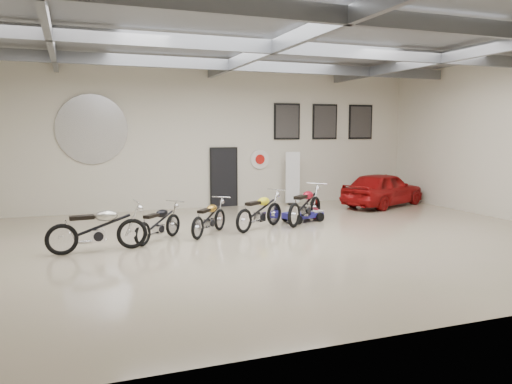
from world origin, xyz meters
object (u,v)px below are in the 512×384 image
object	(u,v)px
motorcycle_yellow	(260,210)
go_kart	(306,212)
motorcycle_black	(158,222)
vintage_car	(383,189)
motorcycle_silver	(98,227)
banner_stand	(293,179)
motorcycle_red	(305,204)
motorcycle_gold	(209,217)

from	to	relation	value
motorcycle_yellow	go_kart	bearing A→B (deg)	-12.70
motorcycle_black	vintage_car	xyz separation A→B (m)	(8.70, 3.03, 0.16)
motorcycle_black	motorcycle_yellow	size ratio (longest dim) A/B	0.89
motorcycle_silver	banner_stand	bearing A→B (deg)	31.49
motorcycle_red	go_kart	size ratio (longest dim) A/B	1.43
motorcycle_silver	motorcycle_red	distance (m)	6.21
go_kart	motorcycle_yellow	bearing A→B (deg)	-174.16
motorcycle_yellow	vintage_car	xyz separation A→B (m)	(5.76, 2.46, 0.10)
motorcycle_silver	vintage_car	bearing A→B (deg)	15.73
motorcycle_yellow	motorcycle_gold	bearing A→B (deg)	156.86
banner_stand	motorcycle_black	world-z (taller)	banner_stand
motorcycle_silver	vintage_car	xyz separation A→B (m)	(10.18, 3.69, 0.06)
motorcycle_yellow	motorcycle_red	xyz separation A→B (m)	(1.59, 0.36, 0.04)
go_kart	motorcycle_red	bearing A→B (deg)	-136.40
motorcycle_silver	motorcycle_red	size ratio (longest dim) A/B	0.99
motorcycle_yellow	banner_stand	bearing A→B (deg)	21.30
motorcycle_yellow	motorcycle_red	distance (m)	1.63
motorcycle_red	go_kart	world-z (taller)	motorcycle_red
banner_stand	motorcycle_red	world-z (taller)	banner_stand
banner_stand	motorcycle_black	bearing A→B (deg)	-129.35
banner_stand	motorcycle_red	distance (m)	3.82
motorcycle_gold	motorcycle_yellow	size ratio (longest dim) A/B	0.89
motorcycle_silver	motorcycle_red	world-z (taller)	motorcycle_red
motorcycle_silver	motorcycle_yellow	xyz separation A→B (m)	(4.41, 1.24, -0.04)
motorcycle_gold	motorcycle_red	bearing A→B (deg)	-36.47
motorcycle_gold	go_kart	size ratio (longest dim) A/B	1.19
motorcycle_black	motorcycle_red	distance (m)	4.62
motorcycle_gold	motorcycle_yellow	distance (m)	1.57
banner_stand	motorcycle_gold	size ratio (longest dim) A/B	1.06
banner_stand	motorcycle_black	size ratio (longest dim) A/B	1.07
motorcycle_silver	motorcycle_yellow	size ratio (longest dim) A/B	1.07
motorcycle_silver	motorcycle_yellow	world-z (taller)	motorcycle_silver
motorcycle_gold	motorcycle_red	size ratio (longest dim) A/B	0.83
motorcycle_black	motorcycle_yellow	world-z (taller)	motorcycle_yellow
motorcycle_black	motorcycle_red	world-z (taller)	motorcycle_red
motorcycle_silver	motorcycle_black	size ratio (longest dim) A/B	1.21
motorcycle_gold	motorcycle_silver	bearing A→B (deg)	150.53
motorcycle_yellow	go_kart	world-z (taller)	motorcycle_yellow
motorcycle_red	motorcycle_silver	bearing A→B (deg)	154.47
motorcycle_yellow	go_kart	distance (m)	1.92
motorcycle_silver	motorcycle_red	bearing A→B (deg)	10.71
motorcycle_gold	motorcycle_red	xyz separation A→B (m)	(3.13, 0.64, 0.10)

